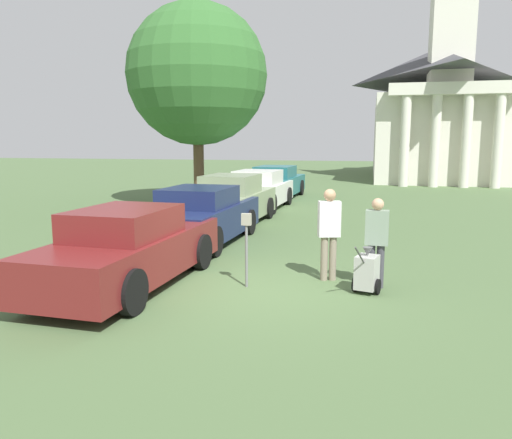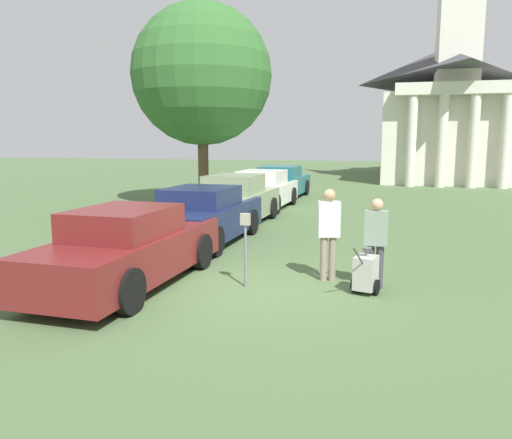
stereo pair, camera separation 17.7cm
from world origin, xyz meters
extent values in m
plane|color=#4C663D|center=(0.00, 0.00, 0.00)|extent=(120.00, 120.00, 0.00)
cube|color=maroon|center=(-2.38, -0.29, 0.59)|extent=(1.96, 4.89, 0.77)
cube|color=maroon|center=(-2.38, -0.48, 1.24)|extent=(1.63, 2.09, 0.52)
cylinder|color=black|center=(-3.17, 1.24, 0.37)|extent=(0.21, 0.76, 0.75)
cylinder|color=black|center=(-1.45, 1.17, 0.37)|extent=(0.21, 0.76, 0.75)
cylinder|color=black|center=(-3.30, -1.74, 0.37)|extent=(0.21, 0.76, 0.75)
cylinder|color=black|center=(-1.58, -1.81, 0.37)|extent=(0.21, 0.76, 0.75)
cube|color=#19234C|center=(-2.38, 3.83, 0.61)|extent=(2.07, 4.86, 0.82)
cube|color=#19234C|center=(-2.38, 3.64, 1.26)|extent=(1.73, 2.08, 0.49)
cylinder|color=black|center=(-3.22, 5.35, 0.37)|extent=(0.21, 0.74, 0.73)
cylinder|color=black|center=(-1.40, 5.27, 0.37)|extent=(0.21, 0.74, 0.73)
cylinder|color=black|center=(-3.35, 2.39, 0.37)|extent=(0.21, 0.74, 0.73)
cylinder|color=black|center=(-1.53, 2.31, 0.37)|extent=(0.21, 0.74, 0.73)
cube|color=gray|center=(-2.38, 6.94, 0.62)|extent=(1.96, 4.81, 0.83)
cube|color=gray|center=(-2.38, 6.75, 1.34)|extent=(1.63, 2.06, 0.60)
cylinder|color=black|center=(-3.17, 8.45, 0.37)|extent=(0.21, 0.75, 0.74)
cylinder|color=black|center=(-1.45, 8.37, 0.37)|extent=(0.21, 0.75, 0.74)
cylinder|color=black|center=(-3.30, 5.51, 0.37)|extent=(0.21, 0.75, 0.74)
cylinder|color=black|center=(-1.58, 5.43, 0.37)|extent=(0.21, 0.75, 0.74)
cube|color=silver|center=(-2.38, 10.90, 0.60)|extent=(2.07, 4.77, 0.79)
cube|color=silver|center=(-2.38, 10.72, 1.27)|extent=(1.73, 2.04, 0.56)
cylinder|color=black|center=(-3.23, 12.40, 0.37)|extent=(0.21, 0.75, 0.74)
cylinder|color=black|center=(-1.40, 12.32, 0.37)|extent=(0.21, 0.75, 0.74)
cylinder|color=black|center=(-3.35, 9.49, 0.37)|extent=(0.21, 0.75, 0.74)
cylinder|color=black|center=(-1.52, 9.41, 0.37)|extent=(0.21, 0.75, 0.74)
cube|color=#23666B|center=(-2.38, 14.66, 0.60)|extent=(2.09, 5.37, 0.79)
cube|color=#23666B|center=(-2.38, 14.44, 1.27)|extent=(1.73, 2.29, 0.54)
cylinder|color=black|center=(-3.22, 16.33, 0.38)|extent=(0.21, 0.76, 0.76)
cylinder|color=black|center=(-1.39, 16.25, 0.38)|extent=(0.21, 0.76, 0.76)
cylinder|color=black|center=(-3.36, 13.06, 0.38)|extent=(0.21, 0.76, 0.76)
cylinder|color=black|center=(-1.53, 12.98, 0.38)|extent=(0.21, 0.76, 0.76)
cylinder|color=slate|center=(-0.20, 0.08, 0.59)|extent=(0.05, 0.05, 1.18)
cube|color=gray|center=(-0.20, 0.08, 1.29)|extent=(0.18, 0.09, 0.22)
cylinder|color=gray|center=(1.34, 0.91, 0.44)|extent=(0.14, 0.14, 0.88)
cylinder|color=gray|center=(1.17, 0.87, 0.44)|extent=(0.14, 0.14, 0.88)
cube|color=silver|center=(1.25, 0.89, 1.22)|extent=(0.46, 0.33, 0.69)
sphere|color=tan|center=(1.25, 0.89, 1.69)|extent=(0.24, 0.24, 0.24)
cylinder|color=#3F3F47|center=(2.24, 0.59, 0.41)|extent=(0.14, 0.14, 0.82)
cylinder|color=#3F3F47|center=(2.07, 0.59, 0.41)|extent=(0.14, 0.14, 0.82)
cube|color=gray|center=(2.15, 0.59, 1.14)|extent=(0.43, 0.24, 0.65)
sphere|color=tan|center=(2.15, 0.59, 1.57)|extent=(0.22, 0.22, 0.22)
cube|color=#B2B2AD|center=(2.00, 0.20, 0.38)|extent=(0.46, 0.52, 0.60)
cone|color=#59595B|center=(2.00, 0.20, 0.76)|extent=(0.18, 0.18, 0.16)
cylinder|color=#4C4C4C|center=(1.88, -0.25, 0.78)|extent=(0.18, 0.58, 0.43)
cylinder|color=black|center=(1.80, 0.26, 0.14)|extent=(0.12, 0.28, 0.28)
cylinder|color=black|center=(2.20, 0.15, 0.14)|extent=(0.12, 0.28, 0.28)
cube|color=silver|center=(6.49, 31.26, 2.81)|extent=(8.51, 16.55, 5.61)
pyramid|color=#424247|center=(6.49, 31.26, 8.14)|extent=(8.68, 16.88, 2.53)
cylinder|color=silver|center=(3.93, 22.39, 2.67)|extent=(0.56, 0.56, 5.33)
cylinder|color=silver|center=(5.63, 22.39, 2.67)|extent=(0.56, 0.56, 5.33)
cylinder|color=silver|center=(7.34, 22.39, 2.67)|extent=(0.56, 0.56, 5.33)
cylinder|color=silver|center=(9.04, 22.39, 2.67)|extent=(0.56, 0.56, 5.33)
cube|color=silver|center=(6.49, 22.39, 5.68)|extent=(7.23, 0.70, 0.70)
cube|color=silver|center=(6.49, 24.49, 10.84)|extent=(2.40, 2.40, 10.46)
cylinder|color=brown|center=(-5.09, 11.36, 1.48)|extent=(0.44, 0.44, 2.95)
sphere|color=#33662D|center=(-5.09, 11.36, 5.41)|extent=(5.77, 5.77, 5.77)
camera|label=1|loc=(2.00, -8.74, 2.73)|focal=35.00mm
camera|label=2|loc=(2.17, -8.70, 2.73)|focal=35.00mm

